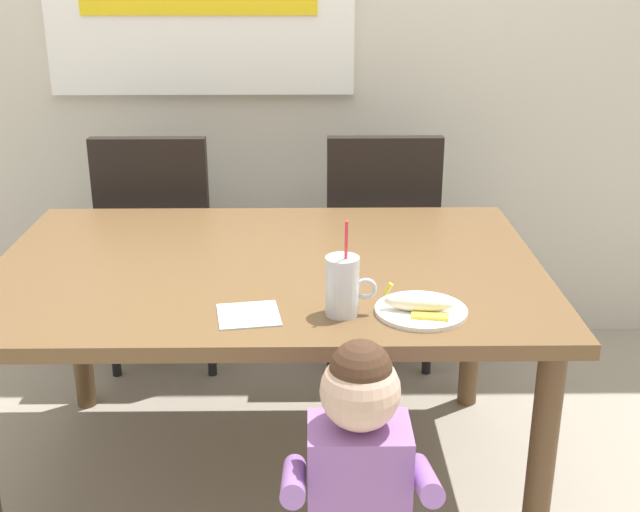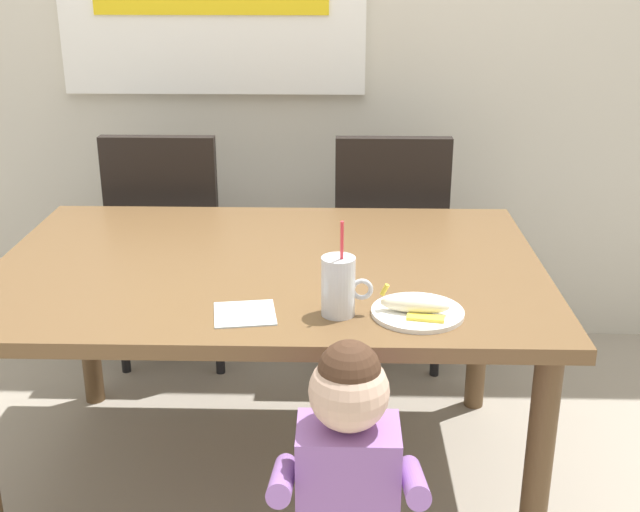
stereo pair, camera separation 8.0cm
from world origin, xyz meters
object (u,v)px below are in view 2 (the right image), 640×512
Objects in this scene: dining_chair_right at (389,237)px; paper_napkin at (245,314)px; toddler_standing at (348,473)px; snack_plate at (417,312)px; milk_cup at (339,289)px; dining_chair_left at (170,236)px; peeled_banana at (416,305)px; dining_table at (269,288)px.

dining_chair_right is 1.24m from paper_napkin.
snack_plate is at bearing 64.51° from toddler_standing.
milk_cup reaches higher than snack_plate.
dining_chair_right is (0.85, 0.00, 0.00)m from dining_chair_left.
milk_cup is at bearing 176.52° from peeled_banana.
peeled_banana is at bearing 126.44° from dining_chair_left.
dining_chair_left reaches higher than paper_napkin.
dining_table is at bearing 63.22° from dining_chair_right.
milk_cup is 0.24m from paper_napkin.
paper_napkin is (-0.26, 0.35, 0.21)m from toddler_standing.
paper_napkin is at bearing 110.49° from dining_chair_left.
dining_chair_left is at bearing 126.99° from snack_plate.
dining_chair_right is at bearing 63.22° from dining_table.
dining_table is 6.28× the size of milk_cup.
snack_plate is at bearing -41.57° from dining_table.
milk_cup reaches higher than dining_table.
peeled_banana is at bearing -0.53° from paper_napkin.
dining_chair_right is at bearing 80.45° from milk_cup.
dining_chair_right reaches higher than peeled_banana.
dining_chair_left is 4.17× the size of snack_plate.
paper_napkin is at bearing 179.47° from peeled_banana.
peeled_banana reaches higher than snack_plate.
dining_table is at bearing 136.83° from peeled_banana.
paper_napkin is (-0.43, -0.01, -0.00)m from snack_plate.
paper_napkin is (-0.23, -0.01, -0.06)m from milk_cup.
dining_chair_right is 5.48× the size of peeled_banana.
toddler_standing is 5.59× the size of paper_napkin.
dining_table is 1.88× the size of toddler_standing.
toddler_standing is at bearing -72.36° from dining_table.
dining_table is at bearing 138.43° from snack_plate.
milk_cup is 1.09× the size of snack_plate.
dining_chair_left reaches higher than dining_table.
milk_cup is at bearing -179.22° from snack_plate.
peeled_banana is at bearing -43.17° from dining_table.
dining_chair_right is 6.40× the size of paper_napkin.
milk_cup is at bearing 120.12° from dining_chair_left.
dining_chair_left and dining_chair_right have the same top height.
dining_chair_right is (0.40, 0.79, -0.11)m from dining_table.
dining_table is 0.54m from snack_plate.
milk_cup reaches higher than peeled_banana.
dining_table is 6.86× the size of snack_plate.
dining_chair_right reaches higher than dining_table.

